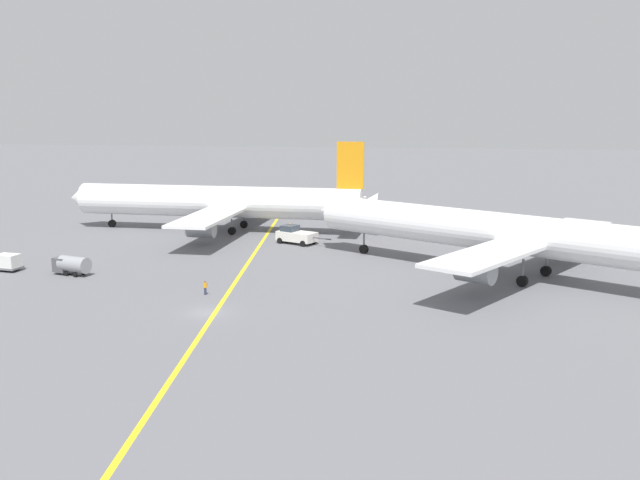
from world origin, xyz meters
TOP-DOWN VIEW (x-y plane):
  - ground_plane at (0.00, 0.00)m, footprint 600.00×600.00m
  - taxiway_stripe at (-0.41, 10.00)m, footprint 14.40×119.25m
  - airliner_at_gate_left at (-12.91, 47.49)m, footprint 53.97×44.20m
  - airliner_being_pushed at (31.97, 20.75)m, footprint 53.58×37.79m
  - pushback_tug at (1.70, 38.29)m, footprint 9.02×5.37m
  - gse_fuel_bowser_stubby at (-21.97, 13.30)m, footprint 5.23×3.22m
  - gse_container_dolly_flat at (-31.09, 14.14)m, footprint 3.50×2.66m
  - ground_crew_marshaller_foreground at (-2.46, 6.76)m, footprint 0.49×0.36m

SIDE VIEW (x-z plane):
  - ground_plane at x=0.00m, z-range 0.00..0.00m
  - taxiway_stripe at x=-0.41m, z-range 0.00..0.01m
  - ground_crew_marshaller_foreground at x=-2.46m, z-range 0.03..1.63m
  - gse_container_dolly_flat at x=-31.09m, z-range 0.10..2.25m
  - pushback_tug at x=1.70m, z-range -0.22..2.82m
  - gse_fuel_bowser_stubby at x=-21.97m, z-range 0.13..2.53m
  - airliner_at_gate_left at x=-12.91m, z-range -2.70..12.45m
  - airliner_being_pushed at x=31.97m, z-range -2.11..12.82m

